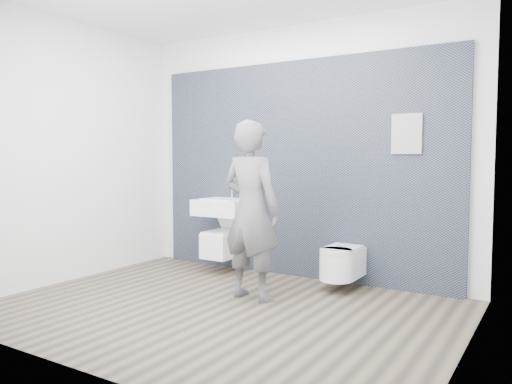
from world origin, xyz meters
The scene contains 8 objects.
ground centered at (0.00, 0.00, 0.00)m, with size 4.00×4.00×0.00m, color brown.
room_shell centered at (0.00, 0.00, 1.74)m, with size 4.00×4.00×4.00m.
tile_wall centered at (0.00, 1.47, 0.00)m, with size 3.60×0.06×2.40m, color black.
washbasin centered at (-0.82, 1.20, 0.76)m, with size 0.63×0.47×0.47m.
toilet_square centered at (-0.82, 1.20, 0.34)m, with size 0.34×0.49×0.61m.
toilet_rounded centered at (0.66, 1.15, 0.28)m, with size 0.34×0.57×0.31m.
info_placard centered at (1.22, 1.43, 0.00)m, with size 0.29×0.03×0.39m, color silver.
visitor centered at (0.06, 0.42, 0.84)m, with size 0.61×0.40×1.68m, color #5E5E63.
Camera 1 is at (2.54, -3.51, 1.34)m, focal length 35.00 mm.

